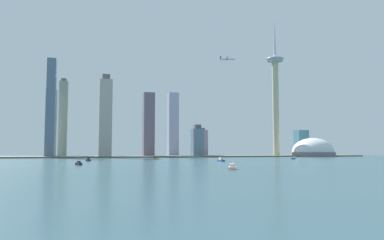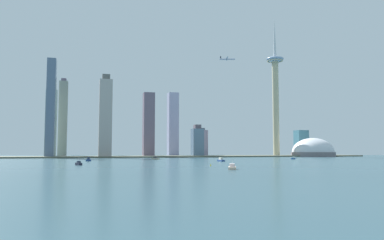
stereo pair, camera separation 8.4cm
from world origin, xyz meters
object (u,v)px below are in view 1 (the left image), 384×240
(skyscraper_4, at_px, (301,143))
(boat_1, at_px, (79,164))
(skyscraper_3, at_px, (51,108))
(skyscraper_5, at_px, (106,137))
(boat_0, at_px, (232,167))
(boat_4, at_px, (293,158))
(skyscraper_6, at_px, (51,123))
(skyscraper_8, at_px, (200,143))
(boat_2, at_px, (221,160))
(airplane, at_px, (227,59))
(skyscraper_0, at_px, (105,117))
(observation_tower, at_px, (275,88))
(skyscraper_2, at_px, (149,125))
(skyscraper_7, at_px, (197,142))
(skyscraper_9, at_px, (173,125))
(stadium_dome, at_px, (313,152))
(boat_3, at_px, (155,158))
(boat_6, at_px, (89,160))
(channel_buoy_0, at_px, (211,165))
(skyscraper_1, at_px, (63,118))

(skyscraper_4, height_order, boat_1, skyscraper_4)
(skyscraper_3, bearing_deg, skyscraper_5, 37.52)
(boat_0, bearing_deg, boat_4, -16.65)
(skyscraper_3, distance_m, skyscraper_6, 46.50)
(skyscraper_8, bearing_deg, boat_2, -103.72)
(skyscraper_5, xyz_separation_m, airplane, (241.52, -52.70, 163.47))
(skyscraper_5, relative_size, boat_2, 5.24)
(skyscraper_4, height_order, skyscraper_8, skyscraper_8)
(skyscraper_0, distance_m, skyscraper_6, 113.63)
(observation_tower, bearing_deg, skyscraper_2, 178.40)
(skyscraper_7, distance_m, skyscraper_9, 64.72)
(skyscraper_3, distance_m, boat_0, 480.44)
(boat_2, bearing_deg, stadium_dome, -49.93)
(boat_4, bearing_deg, boat_0, 16.91)
(skyscraper_9, height_order, boat_3, skyscraper_9)
(boat_2, xyz_separation_m, boat_6, (-153.06, 50.42, 0.19))
(skyscraper_4, relative_size, boat_2, 3.67)
(skyscraper_6, relative_size, airplane, 3.86)
(skyscraper_4, relative_size, boat_0, 3.41)
(channel_buoy_0, bearing_deg, skyscraper_7, 74.30)
(boat_1, bearing_deg, stadium_dome, 105.23)
(stadium_dome, distance_m, skyscraper_5, 424.53)
(skyscraper_0, bearing_deg, skyscraper_6, 146.54)
(skyscraper_3, relative_size, skyscraper_4, 2.94)
(skyscraper_4, bearing_deg, skyscraper_1, 178.42)
(stadium_dome, height_order, skyscraper_4, skyscraper_4)
(skyscraper_1, relative_size, skyscraper_6, 1.24)
(boat_1, bearing_deg, skyscraper_5, 153.74)
(skyscraper_0, xyz_separation_m, skyscraper_1, (-75.58, 104.43, 4.60))
(skyscraper_3, distance_m, skyscraper_9, 242.94)
(skyscraper_1, xyz_separation_m, skyscraper_9, (217.58, -21.23, -9.34))
(boat_1, xyz_separation_m, boat_2, (163.84, 69.95, 0.17))
(skyscraper_7, distance_m, boat_3, 226.76)
(skyscraper_7, xyz_separation_m, boat_3, (-122.09, -189.02, -28.04))
(skyscraper_8, xyz_separation_m, skyscraper_9, (-65.10, -16.86, 37.13))
(boat_2, bearing_deg, skyscraper_5, 18.24)
(stadium_dome, relative_size, boat_4, 8.83)
(airplane, bearing_deg, boat_4, -69.35)
(skyscraper_0, bearing_deg, skyscraper_3, 166.11)
(skyscraper_4, bearing_deg, skyscraper_5, 178.69)
(skyscraper_2, bearing_deg, skyscraper_6, 174.67)
(skyscraper_1, height_order, skyscraper_2, skyscraper_1)
(skyscraper_0, bearing_deg, skyscraper_1, 125.90)
(skyscraper_9, distance_m, boat_1, 446.03)
(skyscraper_4, xyz_separation_m, boat_4, (-184.72, -266.46, -28.07))
(skyscraper_3, bearing_deg, skyscraper_8, 14.45)
(skyscraper_4, bearing_deg, skyscraper_8, 177.60)
(skyscraper_3, height_order, skyscraper_6, skyscraper_3)
(stadium_dome, relative_size, skyscraper_3, 0.51)
(skyscraper_7, height_order, airplane, airplane)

